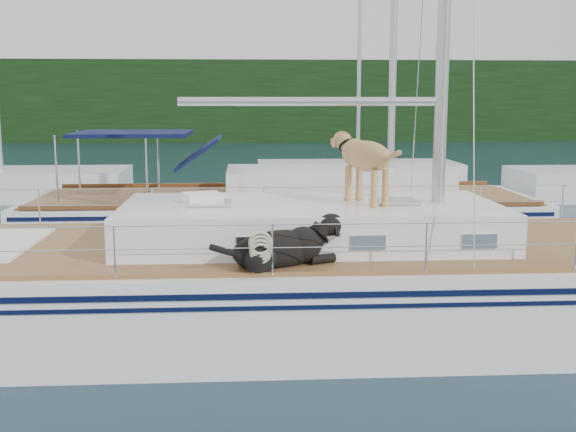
{
  "coord_description": "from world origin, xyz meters",
  "views": [
    {
      "loc": [
        -0.12,
        -9.89,
        3.26
      ],
      "look_at": [
        0.5,
        0.2,
        1.6
      ],
      "focal_mm": 45.0,
      "sensor_mm": 36.0,
      "label": 1
    }
  ],
  "objects": [
    {
      "name": "tree_line",
      "position": [
        0.0,
        45.0,
        3.0
      ],
      "size": [
        90.0,
        3.0,
        6.0
      ],
      "primitive_type": "cube",
      "color": "black",
      "rests_on": "ground"
    },
    {
      "name": "bg_boat_west",
      "position": [
        -8.0,
        14.0,
        0.45
      ],
      "size": [
        8.0,
        3.0,
        11.65
      ],
      "color": "white",
      "rests_on": "ground"
    },
    {
      "name": "ground",
      "position": [
        0.0,
        0.0,
        0.0
      ],
      "size": [
        120.0,
        120.0,
        0.0
      ],
      "primitive_type": "plane",
      "color": "black",
      "rests_on": "ground"
    },
    {
      "name": "main_sailboat",
      "position": [
        0.1,
        -0.01,
        0.68
      ],
      "size": [
        12.0,
        3.89,
        14.01
      ],
      "color": "white",
      "rests_on": "ground"
    },
    {
      "name": "bg_boat_center",
      "position": [
        4.0,
        16.0,
        0.45
      ],
      "size": [
        7.2,
        3.0,
        11.65
      ],
      "color": "white",
      "rests_on": "ground"
    },
    {
      "name": "neighbor_sailboat",
      "position": [
        0.83,
        5.82,
        0.63
      ],
      "size": [
        11.0,
        3.5,
        13.3
      ],
      "color": "white",
      "rests_on": "ground"
    },
    {
      "name": "shore_bank",
      "position": [
        0.0,
        46.2,
        0.6
      ],
      "size": [
        92.0,
        1.0,
        1.2
      ],
      "primitive_type": "cube",
      "color": "#595147",
      "rests_on": "ground"
    }
  ]
}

